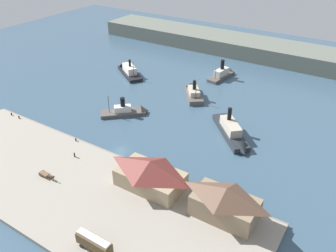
{
  "coord_description": "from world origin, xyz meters",
  "views": [
    {
      "loc": [
        63.24,
        -70.15,
        64.58
      ],
      "look_at": [
        6.41,
        18.49,
        2.0
      ],
      "focal_mm": 37.57,
      "sensor_mm": 36.0,
      "label": 1
    }
  ],
  "objects_px": {
    "pedestrian_walking_east": "(74,155)",
    "horse_cart": "(47,175)",
    "ferry_shed_west_terminal": "(225,202)",
    "street_tram": "(94,243)",
    "mooring_post_east": "(76,140)",
    "ferry_outer_harbor": "(233,134)",
    "ferry_mid_harbor": "(223,74)",
    "mooring_post_center_east": "(19,117)",
    "mooring_post_center_west": "(11,114)",
    "ferry_approaching_east": "(193,92)",
    "ferry_shed_customs_shed": "(150,174)",
    "ferry_approaching_west": "(129,111)",
    "ferry_moored_east": "(128,70)"
  },
  "relations": [
    {
      "from": "mooring_post_center_west",
      "to": "ferry_moored_east",
      "type": "height_order",
      "value": "ferry_moored_east"
    },
    {
      "from": "ferry_shed_west_terminal",
      "to": "street_tram",
      "type": "xyz_separation_m",
      "value": [
        -19.63,
        -24.88,
        -2.12
      ]
    },
    {
      "from": "street_tram",
      "to": "mooring_post_center_east",
      "type": "height_order",
      "value": "street_tram"
    },
    {
      "from": "horse_cart",
      "to": "ferry_moored_east",
      "type": "relative_size",
      "value": 0.28
    },
    {
      "from": "ferry_shed_customs_shed",
      "to": "ferry_moored_east",
      "type": "distance_m",
      "value": 85.85
    },
    {
      "from": "mooring_post_east",
      "to": "street_tram",
      "type": "bearing_deg",
      "value": -39.5
    },
    {
      "from": "pedestrian_walking_east",
      "to": "ferry_approaching_west",
      "type": "relative_size",
      "value": 0.1
    },
    {
      "from": "ferry_approaching_east",
      "to": "ferry_mid_harbor",
      "type": "xyz_separation_m",
      "value": [
        2.07,
        25.45,
        0.16
      ]
    },
    {
      "from": "mooring_post_east",
      "to": "ferry_mid_harbor",
      "type": "xyz_separation_m",
      "value": [
        16.68,
        78.45,
        0.01
      ]
    },
    {
      "from": "horse_cart",
      "to": "mooring_post_center_east",
      "type": "relative_size",
      "value": 6.64
    },
    {
      "from": "street_tram",
      "to": "ferry_outer_harbor",
      "type": "height_order",
      "value": "ferry_outer_harbor"
    },
    {
      "from": "street_tram",
      "to": "mooring_post_east",
      "type": "bearing_deg",
      "value": 140.5
    },
    {
      "from": "mooring_post_east",
      "to": "ferry_approaching_west",
      "type": "xyz_separation_m",
      "value": [
        1.92,
        25.98,
        -0.49
      ]
    },
    {
      "from": "pedestrian_walking_east",
      "to": "mooring_post_center_east",
      "type": "distance_m",
      "value": 35.36
    },
    {
      "from": "ferry_shed_customs_shed",
      "to": "mooring_post_center_west",
      "type": "height_order",
      "value": "ferry_shed_customs_shed"
    },
    {
      "from": "ferry_shed_customs_shed",
      "to": "ferry_outer_harbor",
      "type": "height_order",
      "value": "ferry_shed_customs_shed"
    },
    {
      "from": "horse_cart",
      "to": "ferry_outer_harbor",
      "type": "distance_m",
      "value": 60.46
    },
    {
      "from": "mooring_post_center_west",
      "to": "ferry_shed_customs_shed",
      "type": "bearing_deg",
      "value": -4.18
    },
    {
      "from": "horse_cart",
      "to": "mooring_post_east",
      "type": "distance_m",
      "value": 19.34
    },
    {
      "from": "pedestrian_walking_east",
      "to": "horse_cart",
      "type": "bearing_deg",
      "value": -86.27
    },
    {
      "from": "mooring_post_east",
      "to": "ferry_outer_harbor",
      "type": "height_order",
      "value": "ferry_outer_harbor"
    },
    {
      "from": "ferry_shed_customs_shed",
      "to": "mooring_post_center_east",
      "type": "distance_m",
      "value": 62.67
    },
    {
      "from": "ferry_shed_customs_shed",
      "to": "mooring_post_east",
      "type": "height_order",
      "value": "ferry_shed_customs_shed"
    },
    {
      "from": "ferry_moored_east",
      "to": "ferry_shed_west_terminal",
      "type": "bearing_deg",
      "value": -38.31
    },
    {
      "from": "mooring_post_center_west",
      "to": "ferry_outer_harbor",
      "type": "height_order",
      "value": "ferry_outer_harbor"
    },
    {
      "from": "horse_cart",
      "to": "street_tram",
      "type": "bearing_deg",
      "value": -21.72
    },
    {
      "from": "ferry_approaching_west",
      "to": "mooring_post_center_west",
      "type": "bearing_deg",
      "value": -143.01
    },
    {
      "from": "ferry_outer_harbor",
      "to": "ferry_approaching_west",
      "type": "xyz_separation_m",
      "value": [
        -40.16,
        -5.19,
        -0.57
      ]
    },
    {
      "from": "mooring_post_center_west",
      "to": "ferry_approaching_east",
      "type": "relative_size",
      "value": 0.05
    },
    {
      "from": "street_tram",
      "to": "mooring_post_center_west",
      "type": "relative_size",
      "value": 9.91
    },
    {
      "from": "mooring_post_east",
      "to": "horse_cart",
      "type": "bearing_deg",
      "value": -68.91
    },
    {
      "from": "ferry_shed_customs_shed",
      "to": "ferry_approaching_west",
      "type": "relative_size",
      "value": 1.09
    },
    {
      "from": "ferry_shed_west_terminal",
      "to": "mooring_post_center_east",
      "type": "distance_m",
      "value": 84.27
    },
    {
      "from": "ferry_approaching_east",
      "to": "ferry_moored_east",
      "type": "xyz_separation_m",
      "value": [
        -38.64,
        5.14,
        -0.01
      ]
    },
    {
      "from": "pedestrian_walking_east",
      "to": "ferry_moored_east",
      "type": "bearing_deg",
      "value": 115.02
    },
    {
      "from": "ferry_shed_west_terminal",
      "to": "street_tram",
      "type": "height_order",
      "value": "ferry_shed_west_terminal"
    },
    {
      "from": "pedestrian_walking_east",
      "to": "mooring_post_center_west",
      "type": "bearing_deg",
      "value": 170.84
    },
    {
      "from": "street_tram",
      "to": "ferry_mid_harbor",
      "type": "xyz_separation_m",
      "value": [
        -19.17,
        108.01,
        -1.91
      ]
    },
    {
      "from": "ferry_moored_east",
      "to": "ferry_outer_harbor",
      "type": "bearing_deg",
      "value": -22.2
    },
    {
      "from": "mooring_post_east",
      "to": "ferry_approaching_east",
      "type": "height_order",
      "value": "ferry_approaching_east"
    },
    {
      "from": "ferry_outer_harbor",
      "to": "ferry_approaching_east",
      "type": "bearing_deg",
      "value": 141.52
    },
    {
      "from": "ferry_approaching_west",
      "to": "ferry_moored_east",
      "type": "height_order",
      "value": "ferry_moored_east"
    },
    {
      "from": "street_tram",
      "to": "ferry_mid_harbor",
      "type": "height_order",
      "value": "ferry_mid_harbor"
    },
    {
      "from": "pedestrian_walking_east",
      "to": "mooring_post_center_west",
      "type": "relative_size",
      "value": 1.89
    },
    {
      "from": "mooring_post_east",
      "to": "ferry_moored_east",
      "type": "bearing_deg",
      "value": 112.45
    },
    {
      "from": "ferry_shed_customs_shed",
      "to": "ferry_mid_harbor",
      "type": "xyz_separation_m",
      "value": [
        -17.1,
        83.66,
        -3.8
      ]
    },
    {
      "from": "ferry_approaching_west",
      "to": "mooring_post_east",
      "type": "bearing_deg",
      "value": -94.23
    },
    {
      "from": "pedestrian_walking_east",
      "to": "ferry_mid_harbor",
      "type": "relative_size",
      "value": 0.09
    },
    {
      "from": "horse_cart",
      "to": "pedestrian_walking_east",
      "type": "distance_m",
      "value": 11.42
    },
    {
      "from": "mooring_post_center_west",
      "to": "ferry_approaching_east",
      "type": "distance_m",
      "value": 71.49
    }
  ]
}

